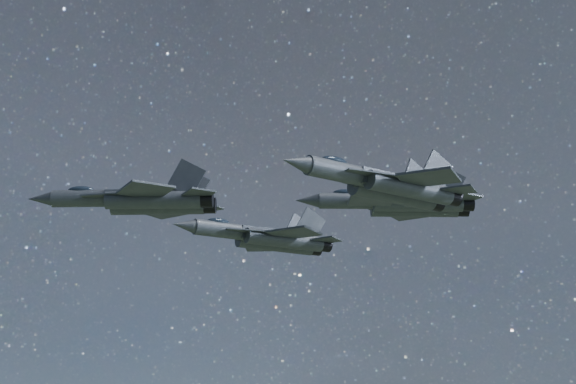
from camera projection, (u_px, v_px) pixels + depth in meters
name	position (u px, v px, depth m)	size (l,w,h in m)	color
jet_lead	(140.00, 200.00, 78.73)	(19.31, 12.80, 4.92)	#2E343A
jet_left	(268.00, 238.00, 92.66)	(20.41, 14.14, 5.13)	#2E343A
jet_right	(388.00, 185.00, 71.69)	(19.81, 13.46, 4.98)	#2E343A
jet_slot	(401.00, 203.00, 85.38)	(19.65, 13.19, 4.96)	#2E343A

